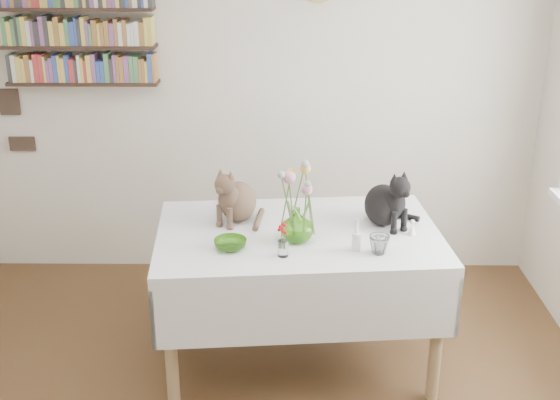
{
  "coord_description": "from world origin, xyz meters",
  "views": [
    {
      "loc": [
        0.25,
        -2.47,
        2.41
      ],
      "look_at": [
        0.22,
        0.93,
        1.05
      ],
      "focal_mm": 45.0,
      "sensor_mm": 36.0,
      "label": 1
    }
  ],
  "objects_px": {
    "black_cat": "(384,195)",
    "flower_vase": "(297,225)",
    "tabby_cat": "(238,191)",
    "bookshelf_unit": "(77,15)",
    "dining_table": "(298,265)"
  },
  "relations": [
    {
      "from": "tabby_cat",
      "to": "bookshelf_unit",
      "type": "xyz_separation_m",
      "value": [
        -1.08,
        0.96,
        0.85
      ]
    },
    {
      "from": "tabby_cat",
      "to": "black_cat",
      "type": "distance_m",
      "value": 0.81
    },
    {
      "from": "tabby_cat",
      "to": "black_cat",
      "type": "bearing_deg",
      "value": 27.5
    },
    {
      "from": "dining_table",
      "to": "tabby_cat",
      "type": "distance_m",
      "value": 0.53
    },
    {
      "from": "black_cat",
      "to": "bookshelf_unit",
      "type": "xyz_separation_m",
      "value": [
        -1.89,
        1.01,
        0.85
      ]
    },
    {
      "from": "flower_vase",
      "to": "dining_table",
      "type": "bearing_deg",
      "value": 85.6
    },
    {
      "from": "flower_vase",
      "to": "tabby_cat",
      "type": "bearing_deg",
      "value": 138.56
    },
    {
      "from": "black_cat",
      "to": "flower_vase",
      "type": "xyz_separation_m",
      "value": [
        -0.48,
        -0.24,
        -0.08
      ]
    },
    {
      "from": "black_cat",
      "to": "bookshelf_unit",
      "type": "bearing_deg",
      "value": 118.6
    },
    {
      "from": "black_cat",
      "to": "flower_vase",
      "type": "distance_m",
      "value": 0.54
    },
    {
      "from": "black_cat",
      "to": "bookshelf_unit",
      "type": "distance_m",
      "value": 2.31
    },
    {
      "from": "black_cat",
      "to": "flower_vase",
      "type": "relative_size",
      "value": 1.83
    },
    {
      "from": "black_cat",
      "to": "bookshelf_unit",
      "type": "relative_size",
      "value": 0.34
    },
    {
      "from": "dining_table",
      "to": "black_cat",
      "type": "bearing_deg",
      "value": 13.89
    },
    {
      "from": "dining_table",
      "to": "flower_vase",
      "type": "relative_size",
      "value": 8.61
    }
  ]
}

